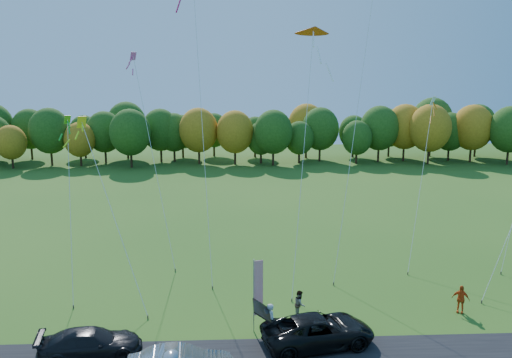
{
  "coord_description": "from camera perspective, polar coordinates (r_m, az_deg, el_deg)",
  "views": [
    {
      "loc": [
        -1.4,
        -24.49,
        12.92
      ],
      "look_at": [
        0.0,
        6.0,
        7.0
      ],
      "focal_mm": 35.0,
      "sensor_mm": 36.0,
      "label": 1
    }
  ],
  "objects": [
    {
      "name": "tree_line",
      "position": [
        80.54,
        -1.6,
        1.74
      ],
      "size": [
        116.0,
        12.0,
        10.0
      ],
      "primitive_type": null,
      "color": "#1E4711",
      "rests_on": "ground"
    },
    {
      "name": "kite_diamond_white",
      "position": [
        38.49,
        18.38,
        -0.14
      ],
      "size": [
        4.45,
        7.73,
        12.23
      ],
      "color": "#4C3F33",
      "rests_on": "ground"
    },
    {
      "name": "feather_flag",
      "position": [
        26.51,
        0.15,
        -12.28
      ],
      "size": [
        0.52,
        0.19,
        4.01
      ],
      "color": "#999999",
      "rests_on": "ground"
    },
    {
      "name": "kite_delta_blue",
      "position": [
        35.15,
        -6.39,
        9.32
      ],
      "size": [
        3.66,
        10.96,
        23.66
      ],
      "color": "#4C3F33",
      "rests_on": "ground"
    },
    {
      "name": "kite_parafoil_orange",
      "position": [
        37.54,
        12.53,
        14.96
      ],
      "size": [
        7.88,
        12.69,
        31.74
      ],
      "color": "#4C3F33",
      "rests_on": "ground"
    },
    {
      "name": "dark_truck_a",
      "position": [
        26.21,
        -18.39,
        -17.41
      ],
      "size": [
        5.08,
        2.76,
        1.4
      ],
      "primitive_type": "imported",
      "rotation": [
        0.0,
        0.0,
        1.75
      ],
      "color": "black",
      "rests_on": "ground"
    },
    {
      "name": "person_tailgate_b",
      "position": [
        28.74,
        5.02,
        -14.05
      ],
      "size": [
        0.72,
        0.85,
        1.56
      ],
      "primitive_type": "imported",
      "rotation": [
        0.0,
        0.0,
        1.39
      ],
      "color": "gray",
      "rests_on": "ground"
    },
    {
      "name": "ground",
      "position": [
        27.72,
        0.59,
        -16.8
      ],
      "size": [
        160.0,
        160.0,
        0.0
      ],
      "primitive_type": "plane",
      "color": "#275516"
    },
    {
      "name": "kite_diamond_yellow",
      "position": [
        31.15,
        -16.12,
        -3.61
      ],
      "size": [
        5.57,
        7.29,
        11.18
      ],
      "color": "#4C3F33",
      "rests_on": "ground"
    },
    {
      "name": "kite_delta_red",
      "position": [
        33.62,
        5.54,
        3.82
      ],
      "size": [
        3.92,
        11.12,
        18.18
      ],
      "color": "#4C3F33",
      "rests_on": "ground"
    },
    {
      "name": "kite_diamond_pink",
      "position": [
        37.33,
        -11.69,
        2.5
      ],
      "size": [
        4.1,
        7.38,
        15.54
      ],
      "color": "#4C3F33",
      "rests_on": "ground"
    },
    {
      "name": "person_east",
      "position": [
        31.39,
        22.34,
        -12.57
      ],
      "size": [
        1.03,
        0.81,
        1.63
      ],
      "primitive_type": "imported",
      "rotation": [
        0.0,
        0.0,
        -0.5
      ],
      "color": "#CA4613",
      "rests_on": "ground"
    },
    {
      "name": "person_tailgate_a",
      "position": [
        26.37,
        1.71,
        -15.98
      ],
      "size": [
        0.61,
        0.79,
        1.94
      ],
      "primitive_type": "imported",
      "rotation": [
        0.0,
        0.0,
        1.8
      ],
      "color": "silver",
      "rests_on": "ground"
    },
    {
      "name": "kite_diamond_green",
      "position": [
        32.83,
        -20.48,
        -2.94
      ],
      "size": [
        1.9,
        6.09,
        11.1
      ],
      "color": "#4C3F33",
      "rests_on": "ground"
    },
    {
      "name": "black_suv",
      "position": [
        26.1,
        7.12,
        -16.82
      ],
      "size": [
        6.08,
        3.8,
        1.57
      ],
      "primitive_type": "imported",
      "rotation": [
        0.0,
        0.0,
        1.8
      ],
      "color": "black",
      "rests_on": "ground"
    }
  ]
}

